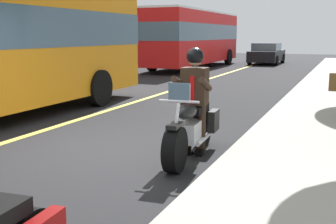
{
  "coord_description": "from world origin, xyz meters",
  "views": [
    {
      "loc": [
        6.08,
        3.66,
        1.94
      ],
      "look_at": [
        0.02,
        1.12,
        0.75
      ],
      "focal_mm": 45.77,
      "sensor_mm": 36.0,
      "label": 1
    }
  ],
  "objects_px": {
    "rider_main": "(195,91)",
    "bus_near": "(193,36)",
    "car_dark": "(267,54)",
    "motorcycle_main": "(191,129)"
  },
  "relations": [
    {
      "from": "rider_main",
      "to": "car_dark",
      "type": "height_order",
      "value": "rider_main"
    },
    {
      "from": "motorcycle_main",
      "to": "rider_main",
      "type": "relative_size",
      "value": 1.28
    },
    {
      "from": "motorcycle_main",
      "to": "car_dark",
      "type": "relative_size",
      "value": 0.48
    },
    {
      "from": "bus_near",
      "to": "car_dark",
      "type": "distance_m",
      "value": 6.34
    },
    {
      "from": "motorcycle_main",
      "to": "bus_near",
      "type": "bearing_deg",
      "value": -160.64
    },
    {
      "from": "rider_main",
      "to": "car_dark",
      "type": "xyz_separation_m",
      "value": [
        -22.94,
        -2.84,
        -0.35
      ]
    },
    {
      "from": "bus_near",
      "to": "motorcycle_main",
      "type": "bearing_deg",
      "value": 19.36
    },
    {
      "from": "car_dark",
      "to": "bus_near",
      "type": "bearing_deg",
      "value": -33.59
    },
    {
      "from": "motorcycle_main",
      "to": "bus_near",
      "type": "distance_m",
      "value": 19.07
    },
    {
      "from": "rider_main",
      "to": "bus_near",
      "type": "bearing_deg",
      "value": -160.5
    }
  ]
}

